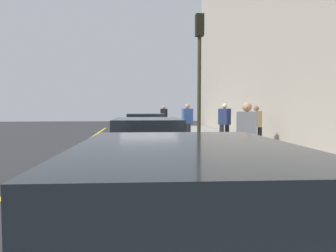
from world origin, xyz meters
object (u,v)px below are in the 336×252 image
at_px(pedestrian_black_coat, 164,116).
at_px(rolling_suitcase, 252,138).
at_px(pedestrian_blue_coat, 187,121).
at_px(traffic_light_pole, 199,62).
at_px(parked_car_charcoal, 184,236).
at_px(parked_car_black, 147,148).
at_px(pedestrian_grey_coat, 247,136).
at_px(pedestrian_navy_coat, 224,122).
at_px(parked_car_navy, 144,130).
at_px(pedestrian_tan_coat, 256,124).

relative_size(pedestrian_black_coat, rolling_suitcase, 1.94).
relative_size(pedestrian_blue_coat, traffic_light_pole, 0.39).
bearing_deg(rolling_suitcase, parked_car_charcoal, 156.91).
height_order(parked_car_black, traffic_light_pole, traffic_light_pole).
bearing_deg(pedestrian_black_coat, rolling_suitcase, -165.48).
distance_m(pedestrian_blue_coat, pedestrian_black_coat, 9.79).
bearing_deg(parked_car_black, parked_car_charcoal, -179.03).
relative_size(parked_car_charcoal, pedestrian_grey_coat, 2.58).
distance_m(pedestrian_grey_coat, pedestrian_navy_coat, 6.64).
bearing_deg(pedestrian_blue_coat, pedestrian_black_coat, 1.56).
xyz_separation_m(parked_car_black, rolling_suitcase, (5.66, -4.86, -0.33)).
distance_m(parked_car_navy, traffic_light_pole, 5.16).
bearing_deg(pedestrian_grey_coat, pedestrian_blue_coat, 1.76).
bearing_deg(parked_car_navy, pedestrian_tan_coat, -105.14).
distance_m(parked_car_charcoal, pedestrian_black_coat, 22.57).
xyz_separation_m(parked_car_black, pedestrian_black_coat, (16.97, -1.93, 0.34)).
distance_m(pedestrian_tan_coat, rolling_suitcase, 0.78).
bearing_deg(pedestrian_navy_coat, pedestrian_tan_coat, -128.15).
distance_m(pedestrian_navy_coat, pedestrian_black_coat, 11.03).
relative_size(pedestrian_navy_coat, rolling_suitcase, 1.99).
height_order(pedestrian_tan_coat, traffic_light_pole, traffic_light_pole).
relative_size(pedestrian_tan_coat, pedestrian_blue_coat, 0.94).
height_order(parked_car_navy, rolling_suitcase, parked_car_navy).
bearing_deg(parked_car_black, pedestrian_black_coat, -6.49).
bearing_deg(parked_car_charcoal, pedestrian_navy_coat, -17.39).
bearing_deg(pedestrian_blue_coat, parked_car_black, 162.99).
bearing_deg(pedestrian_navy_coat, parked_car_charcoal, 162.61).
distance_m(pedestrian_grey_coat, pedestrian_black_coat, 17.41).
distance_m(pedestrian_tan_coat, pedestrian_blue_coat, 3.34).
bearing_deg(pedestrian_grey_coat, pedestrian_tan_coat, -23.47).
bearing_deg(parked_car_charcoal, parked_car_navy, -0.07).
height_order(parked_car_charcoal, pedestrian_tan_coat, pedestrian_tan_coat).
bearing_deg(pedestrian_blue_coat, pedestrian_navy_coat, -125.72).
bearing_deg(pedestrian_navy_coat, rolling_suitcase, -110.57).
distance_m(parked_car_charcoal, parked_car_black, 5.52).
height_order(parked_car_charcoal, parked_car_black, same).
distance_m(pedestrian_grey_coat, rolling_suitcase, 6.59).
height_order(pedestrian_tan_coat, pedestrian_blue_coat, pedestrian_blue_coat).
xyz_separation_m(pedestrian_blue_coat, pedestrian_black_coat, (9.79, 0.27, -0.03)).
bearing_deg(traffic_light_pole, rolling_suitcase, -42.40).
distance_m(pedestrian_black_coat, traffic_light_pole, 14.84).
distance_m(pedestrian_black_coat, rolling_suitcase, 11.70).
relative_size(pedestrian_blue_coat, pedestrian_navy_coat, 1.00).
xyz_separation_m(pedestrian_tan_coat, rolling_suitcase, (0.47, 0.01, -0.63)).
xyz_separation_m(parked_car_navy, traffic_light_pole, (-4.19, -1.68, 2.51)).
distance_m(parked_car_black, parked_car_navy, 6.48).
distance_m(parked_car_navy, pedestrian_black_coat, 10.66).
relative_size(pedestrian_blue_coat, pedestrian_black_coat, 1.03).
height_order(pedestrian_blue_coat, traffic_light_pole, traffic_light_pole).
height_order(traffic_light_pole, rolling_suitcase, traffic_light_pole).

